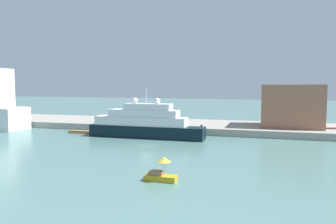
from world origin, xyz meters
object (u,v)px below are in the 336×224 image
(large_yacht, at_px, (145,124))
(work_barge, at_px, (81,132))
(parked_car, at_px, (108,119))
(mooring_bollard, at_px, (201,126))
(person_figure, at_px, (122,119))
(harbor_building, at_px, (292,106))
(small_motorboat, at_px, (161,173))

(large_yacht, height_order, work_barge, large_yacht)
(parked_car, bearing_deg, large_yacht, -41.70)
(parked_car, relative_size, mooring_bollard, 6.28)
(parked_car, relative_size, person_figure, 2.56)
(mooring_bollard, bearing_deg, large_yacht, -144.60)
(harbor_building, relative_size, mooring_bollard, 20.13)
(parked_car, bearing_deg, mooring_bollard, -13.36)
(small_motorboat, bearing_deg, parked_car, 123.79)
(small_motorboat, xyz_separation_m, mooring_bollard, (-2.77, 39.47, 0.93))
(small_motorboat, relative_size, parked_car, 0.92)
(small_motorboat, distance_m, harbor_building, 51.87)
(harbor_building, relative_size, person_figure, 8.20)
(large_yacht, distance_m, parked_car, 22.30)
(harbor_building, xyz_separation_m, person_figure, (-43.90, -3.65, -4.40))
(small_motorboat, xyz_separation_m, harbor_building, (17.93, 48.33, 5.78))
(person_figure, distance_m, mooring_bollard, 23.78)
(person_figure, relative_size, mooring_bollard, 2.45)
(parked_car, xyz_separation_m, person_figure, (4.92, -1.46, 0.16))
(small_motorboat, bearing_deg, large_yacht, 114.44)
(harbor_building, bearing_deg, work_barge, -162.76)
(large_yacht, relative_size, work_barge, 4.43)
(mooring_bollard, bearing_deg, harbor_building, 23.17)
(large_yacht, height_order, small_motorboat, large_yacht)
(small_motorboat, height_order, harbor_building, harbor_building)
(mooring_bollard, bearing_deg, work_barge, -167.25)
(harbor_building, xyz_separation_m, mooring_bollard, (-20.70, -8.86, -4.84))
(large_yacht, xyz_separation_m, mooring_bollard, (11.47, 8.15, -1.11))
(small_motorboat, height_order, parked_car, parked_car)
(large_yacht, relative_size, mooring_bollard, 38.10)
(harbor_building, xyz_separation_m, parked_car, (-48.81, -2.18, -4.55))
(parked_car, distance_m, person_figure, 5.13)
(person_figure, bearing_deg, parked_car, 163.44)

